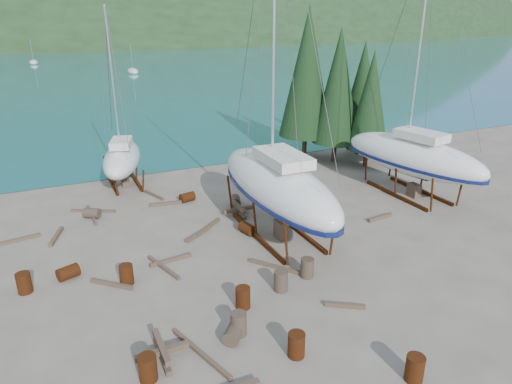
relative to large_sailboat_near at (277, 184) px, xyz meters
name	(u,v)px	position (x,y,z in m)	size (l,w,h in m)	color
ground	(253,266)	(-2.50, -2.48, -2.80)	(600.00, 600.00, 0.00)	#5E594A
bay_water	(45,36)	(-2.50, 312.52, -2.79)	(700.00, 700.00, 0.00)	#18667B
far_hill	(44,35)	(-2.50, 317.52, -2.80)	(800.00, 360.00, 110.00)	#1D2F17
far_house_right	(130,37)	(27.50, 187.52, 0.12)	(6.60, 5.60, 5.60)	beige
cypress_near_right	(338,87)	(10.00, 9.52, 2.99)	(3.60, 3.60, 10.00)	black
cypress_mid_right	(371,101)	(11.50, 7.52, 2.12)	(3.06, 3.06, 8.50)	black
cypress_back_left	(307,73)	(8.50, 11.52, 3.86)	(4.14, 4.14, 11.50)	black
cypress_far_right	(362,90)	(13.00, 10.52, 2.41)	(3.24, 3.24, 9.00)	black
moored_boat_mid	(133,71)	(7.50, 77.52, -2.41)	(2.00, 5.00, 6.05)	white
moored_boat_far	(34,63)	(-10.50, 107.52, -2.41)	(2.00, 5.00, 6.05)	white
large_sailboat_near	(277,184)	(0.00, 0.00, 0.00)	(3.44, 11.09, 17.38)	white
large_sailboat_far	(413,155)	(10.26, 1.53, -0.22)	(4.66, 10.32, 15.76)	white
small_sailboat_shore	(122,158)	(-5.82, 11.02, -0.93)	(4.17, 7.41, 11.31)	white
worker	(314,208)	(2.50, 0.44, -1.93)	(0.63, 0.42, 1.74)	navy
drum_1	(234,333)	(-5.21, -6.80, -2.51)	(0.58, 0.58, 0.88)	#2D2823
drum_2	(68,272)	(-10.14, -0.05, -2.51)	(0.58, 0.58, 0.88)	#50270D
drum_3	(296,345)	(-3.63, -8.43, -2.36)	(0.58, 0.58, 0.88)	#50270D
drum_4	(187,197)	(-2.88, 6.28, -2.51)	(0.58, 0.58, 0.88)	#50270D
drum_5	(307,268)	(-0.73, -4.30, -2.36)	(0.58, 0.58, 0.88)	#2D2823
drum_6	(247,229)	(-1.36, 0.66, -2.51)	(0.58, 0.58, 0.88)	#50270D
drum_7	(415,368)	(-0.86, -10.92, -2.36)	(0.58, 0.58, 0.88)	#50270D
drum_8	(24,283)	(-11.83, -0.44, -2.36)	(0.58, 0.58, 0.88)	#50270D
drum_9	(92,213)	(-8.45, 6.21, -2.51)	(0.58, 0.58, 0.88)	#2D2823
drum_10	(243,298)	(-4.15, -5.18, -2.36)	(0.58, 0.58, 0.88)	#50270D
drum_11	(235,201)	(-0.43, 4.49, -2.51)	(0.58, 0.58, 0.88)	#2D2823
drum_13	(148,368)	(-8.33, -7.42, -2.36)	(0.58, 0.58, 0.88)	#50270D
drum_14	(127,274)	(-7.92, -1.54, -2.36)	(0.58, 0.58, 0.88)	#50270D
drum_16	(239,324)	(-4.93, -6.60, -2.36)	(0.58, 0.58, 0.88)	#2D2823
drum_17	(281,281)	(-2.26, -4.74, -2.36)	(0.58, 0.58, 0.88)	#2D2823
timber_0	(93,211)	(-8.31, 7.07, -2.73)	(0.14, 2.60, 0.14)	brown
timber_1	(380,217)	(6.13, -0.79, -2.70)	(0.19, 1.71, 0.19)	brown
timber_2	(56,236)	(-10.43, 4.35, -2.71)	(0.19, 2.08, 0.19)	brown
timber_3	(201,353)	(-6.50, -7.07, -2.73)	(0.15, 3.18, 0.15)	brown
timber_4	(171,260)	(-5.76, -0.49, -2.71)	(0.17, 1.99, 0.17)	brown
timber_5	(279,268)	(-1.54, -3.23, -2.72)	(0.16, 2.95, 0.16)	brown
timber_6	(166,203)	(-4.23, 6.32, -2.70)	(0.19, 1.91, 0.19)	brown
timber_7	(345,305)	(-0.55, -6.86, -2.71)	(0.17, 1.56, 0.17)	brown
timber_8	(197,235)	(-3.84, 1.48, -2.71)	(0.19, 1.75, 0.19)	brown
timber_9	(154,195)	(-4.53, 8.06, -2.72)	(0.15, 2.06, 0.15)	brown
timber_10	(208,227)	(-3.04, 2.09, -2.72)	(0.16, 2.39, 0.16)	brown
timber_11	(163,267)	(-6.23, -1.00, -2.72)	(0.15, 2.55, 0.15)	brown
timber_12	(112,284)	(-8.55, -1.45, -2.72)	(0.17, 2.01, 0.17)	brown
timber_15	(92,215)	(-8.46, 6.47, -2.73)	(0.15, 2.92, 0.15)	brown
timber_17	(11,241)	(-12.53, 4.73, -2.72)	(0.16, 2.76, 0.16)	brown
timber_pile_fore	(162,352)	(-7.72, -6.69, -2.50)	(1.80, 1.80, 0.60)	brown
timber_pile_aft	(238,210)	(-0.81, 3.17, -2.50)	(1.80, 1.80, 0.60)	brown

